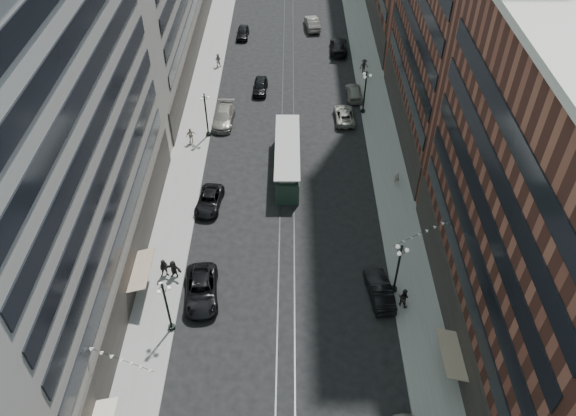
{
  "coord_description": "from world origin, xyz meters",
  "views": [
    {
      "loc": [
        0.28,
        1.15,
        37.76
      ],
      "look_at": [
        0.12,
        37.11,
        5.0
      ],
      "focal_mm": 35.0,
      "sensor_mm": 36.0,
      "label": 1
    }
  ],
  "objects_px": {
    "car_10": "(380,290)",
    "pedestrian_8": "(397,178)",
    "car_7": "(209,201)",
    "car_13": "(260,86)",
    "car_2": "(201,290)",
    "pedestrian_7": "(403,297)",
    "pedestrian_2": "(165,268)",
    "lamppost_se_far": "(398,267)",
    "pedestrian_5": "(174,269)",
    "car_14": "(312,23)",
    "car_extra_1": "(354,92)",
    "pedestrian_extra_0": "(218,60)",
    "car_9": "(243,33)",
    "pedestrian_6": "(191,135)",
    "car_8": "(224,117)",
    "pedestrian_9": "(364,66)",
    "car_12": "(339,46)",
    "lamppost_sw_mid": "(206,113)",
    "lamppost_sw_far": "(167,305)",
    "lamppost_se_mid": "(365,91)",
    "streetcar": "(287,159)",
    "car_11": "(344,115)"
  },
  "relations": [
    {
      "from": "car_10",
      "to": "pedestrian_8",
      "type": "bearing_deg",
      "value": -111.16
    },
    {
      "from": "car_7",
      "to": "car_13",
      "type": "xyz_separation_m",
      "value": [
        4.17,
        22.17,
        0.06
      ]
    },
    {
      "from": "car_2",
      "to": "pedestrian_7",
      "type": "relative_size",
      "value": 3.04
    },
    {
      "from": "pedestrian_7",
      "to": "pedestrian_2",
      "type": "bearing_deg",
      "value": 26.5
    },
    {
      "from": "lamppost_se_far",
      "to": "pedestrian_5",
      "type": "height_order",
      "value": "lamppost_se_far"
    },
    {
      "from": "car_14",
      "to": "pedestrian_2",
      "type": "bearing_deg",
      "value": 66.86
    },
    {
      "from": "car_extra_1",
      "to": "pedestrian_extra_0",
      "type": "bearing_deg",
      "value": -24.9
    },
    {
      "from": "car_2",
      "to": "car_9",
      "type": "height_order",
      "value": "car_2"
    },
    {
      "from": "car_9",
      "to": "pedestrian_6",
      "type": "xyz_separation_m",
      "value": [
        -4.1,
        -27.2,
        0.38
      ]
    },
    {
      "from": "car_8",
      "to": "pedestrian_extra_0",
      "type": "relative_size",
      "value": 3.11
    },
    {
      "from": "car_14",
      "to": "pedestrian_6",
      "type": "relative_size",
      "value": 2.7
    },
    {
      "from": "pedestrian_9",
      "to": "car_9",
      "type": "bearing_deg",
      "value": 129.15
    },
    {
      "from": "lamppost_se_far",
      "to": "pedestrian_7",
      "type": "bearing_deg",
      "value": -72.53
    },
    {
      "from": "car_10",
      "to": "car_8",
      "type": "bearing_deg",
      "value": -67.52
    },
    {
      "from": "pedestrian_6",
      "to": "pedestrian_5",
      "type": "bearing_deg",
      "value": 69.32
    },
    {
      "from": "car_2",
      "to": "car_9",
      "type": "distance_m",
      "value": 49.38
    },
    {
      "from": "car_10",
      "to": "car_13",
      "type": "relative_size",
      "value": 1.11
    },
    {
      "from": "pedestrian_7",
      "to": "car_14",
      "type": "bearing_deg",
      "value": -48.29
    },
    {
      "from": "pedestrian_6",
      "to": "pedestrian_extra_0",
      "type": "xyz_separation_m",
      "value": [
        1.33,
        17.99,
        -0.04
      ]
    },
    {
      "from": "car_8",
      "to": "pedestrian_extra_0",
      "type": "bearing_deg",
      "value": 100.87
    },
    {
      "from": "car_12",
      "to": "lamppost_sw_mid",
      "type": "bearing_deg",
      "value": 54.7
    },
    {
      "from": "car_13",
      "to": "car_extra_1",
      "type": "relative_size",
      "value": 0.94
    },
    {
      "from": "car_8",
      "to": "car_extra_1",
      "type": "height_order",
      "value": "car_8"
    },
    {
      "from": "lamppost_sw_far",
      "to": "lamppost_se_mid",
      "type": "bearing_deg",
      "value": 60.1
    },
    {
      "from": "streetcar",
      "to": "pedestrian_7",
      "type": "xyz_separation_m",
      "value": [
        9.69,
        -18.31,
        -0.37
      ]
    },
    {
      "from": "car_13",
      "to": "pedestrian_8",
      "type": "relative_size",
      "value": 2.76
    },
    {
      "from": "lamppost_sw_far",
      "to": "car_11",
      "type": "xyz_separation_m",
      "value": [
        16.0,
        30.49,
        -2.41
      ]
    },
    {
      "from": "car_9",
      "to": "pedestrian_6",
      "type": "height_order",
      "value": "pedestrian_6"
    },
    {
      "from": "lamppost_sw_mid",
      "to": "car_13",
      "type": "relative_size",
      "value": 1.25
    },
    {
      "from": "lamppost_sw_mid",
      "to": "pedestrian_9",
      "type": "distance_m",
      "value": 24.49
    },
    {
      "from": "car_9",
      "to": "car_11",
      "type": "height_order",
      "value": "car_9"
    },
    {
      "from": "lamppost_se_far",
      "to": "pedestrian_6",
      "type": "distance_m",
      "value": 29.58
    },
    {
      "from": "car_7",
      "to": "car_11",
      "type": "height_order",
      "value": "car_7"
    },
    {
      "from": "car_10",
      "to": "pedestrian_5",
      "type": "relative_size",
      "value": 2.67
    },
    {
      "from": "pedestrian_7",
      "to": "pedestrian_5",
      "type": "bearing_deg",
      "value": 26.26
    },
    {
      "from": "pedestrian_7",
      "to": "pedestrian_9",
      "type": "bearing_deg",
      "value": -55.51
    },
    {
      "from": "pedestrian_5",
      "to": "car_extra_1",
      "type": "bearing_deg",
      "value": 77.18
    },
    {
      "from": "pedestrian_6",
      "to": "car_10",
      "type": "bearing_deg",
      "value": 106.47
    },
    {
      "from": "lamppost_se_far",
      "to": "car_13",
      "type": "xyz_separation_m",
      "value": [
        -12.79,
        33.05,
        -2.34
      ]
    },
    {
      "from": "car_14",
      "to": "pedestrian_7",
      "type": "height_order",
      "value": "pedestrian_7"
    },
    {
      "from": "lamppost_se_far",
      "to": "car_8",
      "type": "relative_size",
      "value": 0.96
    },
    {
      "from": "lamppost_sw_far",
      "to": "car_2",
      "type": "distance_m",
      "value": 4.55
    },
    {
      "from": "lamppost_sw_mid",
      "to": "car_14",
      "type": "relative_size",
      "value": 1.06
    },
    {
      "from": "streetcar",
      "to": "pedestrian_6",
      "type": "relative_size",
      "value": 6.05
    },
    {
      "from": "car_10",
      "to": "pedestrian_8",
      "type": "height_order",
      "value": "pedestrian_8"
    },
    {
      "from": "pedestrian_8",
      "to": "pedestrian_9",
      "type": "distance_m",
      "value": 23.54
    },
    {
      "from": "lamppost_se_mid",
      "to": "car_11",
      "type": "relative_size",
      "value": 1.12
    },
    {
      "from": "lamppost_sw_far",
      "to": "streetcar",
      "type": "bearing_deg",
      "value": 66.08
    },
    {
      "from": "lamppost_se_mid",
      "to": "pedestrian_extra_0",
      "type": "relative_size",
      "value": 2.99
    },
    {
      "from": "lamppost_sw_far",
      "to": "lamppost_sw_mid",
      "type": "distance_m",
      "value": 27.0
    }
  ]
}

